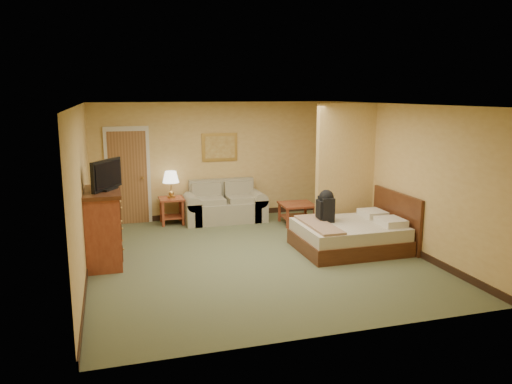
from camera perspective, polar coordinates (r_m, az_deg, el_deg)
name	(u,v)px	position (r m, az deg, el deg)	size (l,w,h in m)	color
floor	(254,257)	(8.72, -0.22, -7.40)	(6.00, 6.00, 0.00)	#535B3B
ceiling	(254,105)	(8.26, -0.23, 9.95)	(6.00, 6.00, 0.00)	white
back_wall	(217,160)	(11.27, -4.52, 3.62)	(5.50, 0.02, 2.60)	tan
left_wall	(82,192)	(8.08, -19.30, 0.01)	(0.02, 6.00, 2.60)	tan
right_wall	(398,175)	(9.52, 15.87, 1.83)	(0.02, 6.00, 2.60)	tan
partition	(345,170)	(10.03, 10.15, 2.53)	(1.20, 0.15, 2.60)	tan
door	(128,176)	(11.04, -14.40, 1.74)	(0.94, 0.16, 2.10)	beige
baseboard	(218,214)	(11.49, -4.41, -2.53)	(5.50, 0.02, 0.12)	black
loveseat	(224,208)	(11.05, -3.62, -1.83)	(1.78, 0.83, 0.90)	gray
side_table	(172,207)	(10.92, -9.61, -1.66)	(0.52, 0.52, 0.58)	maroon
table_lamp	(171,178)	(10.80, -9.72, 1.62)	(0.35, 0.35, 0.58)	#B68B43
coffee_table	(297,209)	(10.80, 4.69, -1.97)	(0.74, 0.74, 0.45)	maroon
wall_picture	(220,147)	(11.22, -4.17, 5.13)	(0.80, 0.04, 0.63)	#B78E3F
dresser	(103,227)	(8.58, -17.07, -3.84)	(0.61, 1.16, 1.24)	maroon
tv	(107,176)	(8.40, -16.72, 1.79)	(0.48, 0.72, 0.50)	black
bed	(352,235)	(9.20, 10.97, -4.80)	(1.90, 1.55, 1.01)	#431F0F
backpack	(326,205)	(9.13, 8.03, -1.45)	(0.27, 0.35, 0.58)	black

